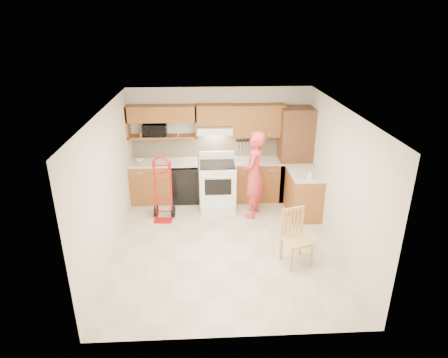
{
  "coord_description": "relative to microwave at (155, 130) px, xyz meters",
  "views": [
    {
      "loc": [
        -0.36,
        -6.14,
        3.89
      ],
      "look_at": [
        0.0,
        0.5,
        1.1
      ],
      "focal_mm": 31.18,
      "sensor_mm": 36.0,
      "label": 1
    }
  ],
  "objects": [
    {
      "name": "range",
      "position": [
        1.33,
        -0.48,
        -1.05
      ],
      "size": [
        0.78,
        1.03,
        1.15
      ],
      "primitive_type": null,
      "color": "white",
      "rests_on": "ground"
    },
    {
      "name": "dining_chair",
      "position": [
        2.57,
        -2.72,
        -1.15
      ],
      "size": [
        0.55,
        0.57,
        0.96
      ],
      "primitive_type": null,
      "rotation": [
        0.0,
        0.0,
        0.29
      ],
      "color": "tan",
      "rests_on": "ground"
    },
    {
      "name": "upper_cab_left",
      "position": [
        0.17,
        0.0,
        0.35
      ],
      "size": [
        1.5,
        0.33,
        0.34
      ],
      "primitive_type": "cube",
      "color": "#915A2B",
      "rests_on": "wall_back"
    },
    {
      "name": "soap_bottle",
      "position": [
        3.12,
        -1.28,
        -0.59
      ],
      "size": [
        0.1,
        0.11,
        0.19
      ],
      "primitive_type": "imported",
      "rotation": [
        0.0,
        0.0,
        -0.21
      ],
      "color": "white",
      "rests_on": "countertop_return"
    },
    {
      "name": "pantry_tall",
      "position": [
        3.07,
        -0.14,
        -0.58
      ],
      "size": [
        0.7,
        0.6,
        2.1
      ],
      "primitive_type": "cube",
      "color": "brown",
      "rests_on": "ground"
    },
    {
      "name": "wall_left",
      "position": [
        -0.59,
        -2.08,
        -0.38
      ],
      "size": [
        0.02,
        4.5,
        2.5
      ],
      "primitive_type": "cube",
      "color": "silver",
      "rests_on": "ground"
    },
    {
      "name": "knife_strip",
      "position": [
        1.97,
        0.12,
        -0.39
      ],
      "size": [
        0.4,
        0.05,
        0.29
      ],
      "primitive_type": null,
      "color": "black",
      "rests_on": "backsplash"
    },
    {
      "name": "person",
      "position": [
        2.06,
        -0.95,
        -0.71
      ],
      "size": [
        0.64,
        0.78,
        1.83
      ],
      "primitive_type": "imported",
      "rotation": [
        0.0,
        0.0,
        -1.93
      ],
      "color": "red",
      "rests_on": "ground"
    },
    {
      "name": "wall_right",
      "position": [
        3.43,
        -2.08,
        -0.38
      ],
      "size": [
        0.02,
        4.5,
        2.5
      ],
      "primitive_type": "cube",
      "color": "silver",
      "rests_on": "ground"
    },
    {
      "name": "cab_return_right",
      "position": [
        3.12,
        -0.94,
        -1.18
      ],
      "size": [
        0.6,
        1.0,
        0.9
      ],
      "primitive_type": "cube",
      "color": "#915A2B",
      "rests_on": "ground"
    },
    {
      "name": "floor",
      "position": [
        1.42,
        -2.08,
        -1.64
      ],
      "size": [
        4.0,
        4.5,
        0.02
      ],
      "primitive_type": "cube",
      "color": "beige",
      "rests_on": "ground"
    },
    {
      "name": "upper_cab_right",
      "position": [
        2.25,
        0.0,
        0.17
      ],
      "size": [
        1.14,
        0.33,
        0.7
      ],
      "primitive_type": "cube",
      "color": "#915A2B",
      "rests_on": "wall_back"
    },
    {
      "name": "ceiling",
      "position": [
        1.42,
        -2.08,
        0.88
      ],
      "size": [
        4.0,
        4.5,
        0.02
      ],
      "primitive_type": "cube",
      "color": "white",
      "rests_on": "ground"
    },
    {
      "name": "bowl",
      "position": [
        -0.34,
        -0.14,
        -0.66
      ],
      "size": [
        0.28,
        0.28,
        0.05
      ],
      "primitive_type": "imported",
      "rotation": [
        0.0,
        0.0,
        0.42
      ],
      "color": "white",
      "rests_on": "countertop_left"
    },
    {
      "name": "hand_truck",
      "position": [
        0.2,
        -1.04,
        -1.01
      ],
      "size": [
        0.52,
        0.48,
        1.23
      ],
      "primitive_type": null,
      "rotation": [
        0.0,
        0.0,
        -0.09
      ],
      "color": "red",
      "rests_on": "ground"
    },
    {
      "name": "range_hood",
      "position": [
        1.3,
        -0.06,
        0.0
      ],
      "size": [
        0.76,
        0.46,
        0.14
      ],
      "primitive_type": "cube",
      "color": "white",
      "rests_on": "wall_back"
    },
    {
      "name": "lower_cab_right",
      "position": [
        2.25,
        -0.14,
        -1.18
      ],
      "size": [
        1.14,
        0.6,
        0.9
      ],
      "primitive_type": "cube",
      "color": "#915A2B",
      "rests_on": "ground"
    },
    {
      "name": "countertop_return",
      "position": [
        3.12,
        -0.94,
        -0.71
      ],
      "size": [
        0.63,
        1.0,
        0.04
      ],
      "primitive_type": "cube",
      "color": "beige",
      "rests_on": "cab_return_right"
    },
    {
      "name": "wall_back",
      "position": [
        1.42,
        0.17,
        -0.38
      ],
      "size": [
        4.0,
        0.02,
        2.5
      ],
      "primitive_type": "cube",
      "color": "silver",
      "rests_on": "ground"
    },
    {
      "name": "countertop_left",
      "position": [
        0.17,
        -0.13,
        -0.71
      ],
      "size": [
        1.5,
        0.63,
        0.04
      ],
      "primitive_type": "cube",
      "color": "beige",
      "rests_on": "lower_cab_left"
    },
    {
      "name": "dishwasher",
      "position": [
        0.62,
        -0.14,
        -1.2
      ],
      "size": [
        0.6,
        0.6,
        0.85
      ],
      "primitive_type": "cube",
      "color": "black",
      "rests_on": "ground"
    },
    {
      "name": "upper_shelf_mw",
      "position": [
        0.17,
        0.0,
        -0.16
      ],
      "size": [
        1.5,
        0.33,
        0.04
      ],
      "primitive_type": "cube",
      "color": "#915A2B",
      "rests_on": "wall_back"
    },
    {
      "name": "lower_cab_left",
      "position": [
        -0.13,
        -0.14,
        -1.18
      ],
      "size": [
        0.9,
        0.6,
        0.9
      ],
      "primitive_type": "cube",
      "color": "#915A2B",
      "rests_on": "ground"
    },
    {
      "name": "backsplash",
      "position": [
        1.42,
        0.15,
        -0.43
      ],
      "size": [
        3.92,
        0.03,
        0.55
      ],
      "primitive_type": "cube",
      "color": "beige",
      "rests_on": "wall_back"
    },
    {
      "name": "microwave",
      "position": [
        0.0,
        0.0,
        0.0
      ],
      "size": [
        0.5,
        0.35,
        0.27
      ],
      "primitive_type": "imported",
      "rotation": [
        0.0,
        0.0,
        -0.02
      ],
      "color": "black",
      "rests_on": "upper_shelf_mw"
    },
    {
      "name": "wall_front",
      "position": [
        1.42,
        -4.34,
        -0.38
      ],
      "size": [
        4.0,
        0.02,
        2.5
      ],
      "primitive_type": "cube",
      "color": "silver",
      "rests_on": "ground"
    },
    {
      "name": "countertop_right",
      "position": [
        2.25,
        -0.13,
        -0.71
      ],
      "size": [
        1.14,
        0.63,
        0.04
      ],
      "primitive_type": "cube",
      "color": "beige",
      "rests_on": "lower_cab_right"
    },
    {
      "name": "upper_cab_center",
      "position": [
        1.3,
        0.0,
        0.31
      ],
      "size": [
        0.76,
        0.33,
        0.44
      ],
      "primitive_type": "cube",
      "color": "#915A2B",
      "rests_on": "wall_back"
    }
  ]
}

